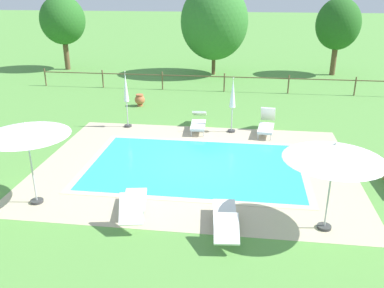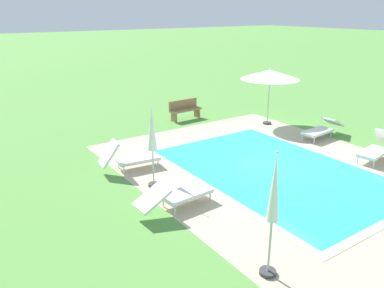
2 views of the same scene
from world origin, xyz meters
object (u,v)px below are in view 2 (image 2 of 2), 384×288
sun_lounger_north_mid (322,129)px  patio_umbrella_closed_row_west (273,200)px  patio_umbrella_open_by_bench (270,75)px  patio_umbrella_closed_row_mid_west (152,135)px  wooden_bench_lawn_side (185,109)px  sun_lounger_north_far (130,157)px  sun_lounger_north_end (377,148)px  sun_lounger_north_near_steps (177,195)px

sun_lounger_north_mid → patio_umbrella_closed_row_west: 8.89m
patio_umbrella_open_by_bench → patio_umbrella_closed_row_mid_west: (-2.66, 7.02, -0.61)m
wooden_bench_lawn_side → sun_lounger_north_far: bearing=130.3°
wooden_bench_lawn_side → sun_lounger_north_mid: bearing=-150.6°
sun_lounger_north_mid → sun_lounger_north_end: size_ratio=1.06×
patio_umbrella_closed_row_west → patio_umbrella_open_by_bench: bearing=-44.7°
sun_lounger_north_near_steps → wooden_bench_lawn_side: (6.70, -4.62, 0.11)m
sun_lounger_north_end → wooden_bench_lawn_side: (7.61, 2.54, 0.08)m
patio_umbrella_closed_row_mid_west → wooden_bench_lawn_side: bearing=-40.4°
sun_lounger_north_mid → sun_lounger_north_far: size_ratio=1.12×
patio_umbrella_closed_row_west → sun_lounger_north_far: bearing=-0.5°
patio_umbrella_closed_row_west → patio_umbrella_closed_row_mid_west: (4.51, -0.07, -0.04)m
patio_umbrella_open_by_bench → wooden_bench_lawn_side: patio_umbrella_open_by_bench is taller
sun_lounger_north_near_steps → sun_lounger_north_mid: sun_lounger_north_mid is taller
sun_lounger_north_end → patio_umbrella_closed_row_mid_west: 7.51m
patio_umbrella_open_by_bench → patio_umbrella_closed_row_mid_west: patio_umbrella_open_by_bench is taller
sun_lounger_north_near_steps → wooden_bench_lawn_side: wooden_bench_lawn_side is taller
sun_lounger_north_mid → patio_umbrella_open_by_bench: size_ratio=0.87×
wooden_bench_lawn_side → patio_umbrella_closed_row_west: bearing=155.0°
patio_umbrella_closed_row_mid_west → sun_lounger_north_end: bearing=-108.3°
sun_lounger_north_far → patio_umbrella_open_by_bench: size_ratio=0.78×
sun_lounger_north_end → patio_umbrella_open_by_bench: 5.28m
sun_lounger_north_near_steps → sun_lounger_north_far: sun_lounger_north_far is taller
sun_lounger_north_mid → sun_lounger_north_end: 2.49m
patio_umbrella_closed_row_mid_west → patio_umbrella_open_by_bench: bearing=-69.2°
sun_lounger_north_near_steps → sun_lounger_north_far: bearing=-1.7°
sun_lounger_north_far → patio_umbrella_open_by_bench: patio_umbrella_open_by_bench is taller
sun_lounger_north_far → patio_umbrella_open_by_bench: bearing=-80.2°
sun_lounger_north_far → patio_umbrella_closed_row_west: 6.07m
sun_lounger_north_far → sun_lounger_north_mid: bearing=-100.0°
sun_lounger_north_mid → patio_umbrella_closed_row_mid_west: bearing=91.1°
sun_lounger_north_near_steps → wooden_bench_lawn_side: size_ratio=1.39×
sun_lounger_north_near_steps → patio_umbrella_closed_row_west: patio_umbrella_closed_row_west is taller
patio_umbrella_open_by_bench → wooden_bench_lawn_side: (2.63, 2.52, -1.65)m
sun_lounger_north_far → wooden_bench_lawn_side: bearing=-49.7°
patio_umbrella_open_by_bench → sun_lounger_north_mid: bearing=-171.4°
sun_lounger_north_end → wooden_bench_lawn_side: sun_lounger_north_end is taller
sun_lounger_north_near_steps → patio_umbrella_closed_row_west: bearing=-179.3°
sun_lounger_north_mid → sun_lounger_north_far: bearing=80.0°
sun_lounger_north_far → sun_lounger_north_end: 8.01m
sun_lounger_north_near_steps → patio_umbrella_closed_row_mid_west: 1.83m
sun_lounger_north_far → patio_umbrella_closed_row_west: patio_umbrella_closed_row_west is taller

